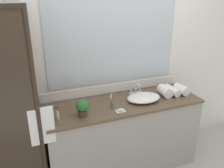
% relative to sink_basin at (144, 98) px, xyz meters
% --- Properties ---
extents(ground_plane, '(8.00, 8.00, 0.00)m').
position_rel_sink_basin_xyz_m(ground_plane, '(-0.23, 0.03, -0.94)').
color(ground_plane, '#B7B2A8').
extents(wall_back_with_mirror, '(4.40, 0.06, 2.60)m').
position_rel_sink_basin_xyz_m(wall_back_with_mirror, '(-0.23, 0.37, 0.37)').
color(wall_back_with_mirror, silver).
rests_on(wall_back_with_mirror, ground_plane).
extents(vanity_cabinet, '(1.80, 0.58, 0.90)m').
position_rel_sink_basin_xyz_m(vanity_cabinet, '(-0.23, 0.04, -0.49)').
color(vanity_cabinet, '#9E9993').
rests_on(vanity_cabinet, ground_plane).
extents(sink_basin, '(0.40, 0.29, 0.07)m').
position_rel_sink_basin_xyz_m(sink_basin, '(0.00, 0.00, 0.00)').
color(sink_basin, white).
rests_on(sink_basin, vanity_cabinet).
extents(faucet, '(0.17, 0.13, 0.15)m').
position_rel_sink_basin_xyz_m(faucet, '(0.00, 0.20, 0.01)').
color(faucet, silver).
rests_on(faucet, vanity_cabinet).
extents(potted_plant, '(0.13, 0.13, 0.18)m').
position_rel_sink_basin_xyz_m(potted_plant, '(-0.75, -0.09, 0.06)').
color(potted_plant, '#473828').
rests_on(potted_plant, vanity_cabinet).
extents(soap_dish, '(0.10, 0.07, 0.04)m').
position_rel_sink_basin_xyz_m(soap_dish, '(-0.36, -0.15, -0.02)').
color(soap_dish, silver).
rests_on(soap_dish, vanity_cabinet).
extents(amenity_bottle_lotion, '(0.03, 0.03, 0.08)m').
position_rel_sink_basin_xyz_m(amenity_bottle_lotion, '(-0.41, -0.03, -0.00)').
color(amenity_bottle_lotion, '#4C7056').
rests_on(amenity_bottle_lotion, vanity_cabinet).
extents(amenity_bottle_conditioner, '(0.03, 0.03, 0.08)m').
position_rel_sink_basin_xyz_m(amenity_bottle_conditioner, '(-0.34, 0.19, 0.00)').
color(amenity_bottle_conditioner, silver).
rests_on(amenity_bottle_conditioner, vanity_cabinet).
extents(amenity_bottle_shampoo, '(0.03, 0.03, 0.09)m').
position_rel_sink_basin_xyz_m(amenity_bottle_shampoo, '(-1.00, -0.08, 0.01)').
color(amenity_bottle_shampoo, silver).
rests_on(amenity_bottle_shampoo, vanity_cabinet).
extents(rolled_towel_near_edge, '(0.13, 0.19, 0.11)m').
position_rel_sink_basin_xyz_m(rolled_towel_near_edge, '(0.53, 0.00, 0.02)').
color(rolled_towel_near_edge, white).
rests_on(rolled_towel_near_edge, vanity_cabinet).
extents(rolled_towel_middle, '(0.10, 0.24, 0.09)m').
position_rel_sink_basin_xyz_m(rolled_towel_middle, '(0.42, 0.04, 0.01)').
color(rolled_towel_middle, white).
rests_on(rolled_towel_middle, vanity_cabinet).
extents(rolled_towel_far_edge, '(0.14, 0.21, 0.12)m').
position_rel_sink_basin_xyz_m(rolled_towel_far_edge, '(0.31, 0.03, 0.02)').
color(rolled_towel_far_edge, white).
rests_on(rolled_towel_far_edge, vanity_cabinet).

